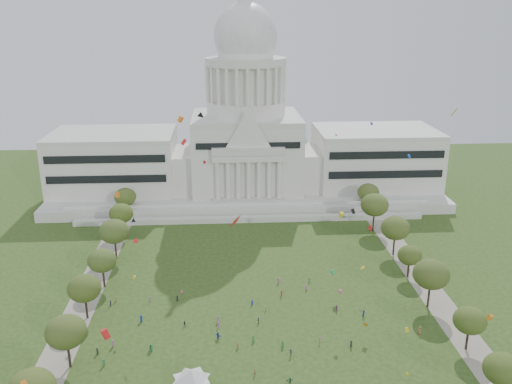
# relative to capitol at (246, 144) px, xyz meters

# --- Properties ---
(ground) EXTENTS (400.00, 400.00, 0.00)m
(ground) POSITION_rel_capitol_xyz_m (0.00, -113.59, -22.30)
(ground) COLOR #2D4518
(ground) RESTS_ON ground
(capitol) EXTENTS (160.00, 64.50, 91.30)m
(capitol) POSITION_rel_capitol_xyz_m (0.00, 0.00, 0.00)
(capitol) COLOR silver
(capitol) RESTS_ON ground
(path_left) EXTENTS (8.00, 160.00, 0.04)m
(path_left) POSITION_rel_capitol_xyz_m (-48.00, -83.59, -22.28)
(path_left) COLOR gray
(path_left) RESTS_ON ground
(path_right) EXTENTS (8.00, 160.00, 0.04)m
(path_right) POSITION_rel_capitol_xyz_m (48.00, -83.59, -22.28)
(path_right) COLOR gray
(path_right) RESTS_ON ground
(row_tree_r_0) EXTENTS (7.67, 7.67, 10.91)m
(row_tree_r_0) POSITION_rel_capitol_xyz_m (44.94, -133.18, -14.55)
(row_tree_r_0) COLOR black
(row_tree_r_0) RESTS_ON ground
(row_tree_l_1) EXTENTS (8.86, 8.86, 12.59)m
(row_tree_l_1) POSITION_rel_capitol_xyz_m (-44.07, -116.55, -13.34)
(row_tree_l_1) COLOR black
(row_tree_l_1) RESTS_ON ground
(row_tree_r_1) EXTENTS (7.58, 7.58, 10.78)m
(row_tree_r_1) POSITION_rel_capitol_xyz_m (46.22, -115.34, -14.64)
(row_tree_r_1) COLOR black
(row_tree_r_1) RESTS_ON ground
(row_tree_l_2) EXTENTS (8.42, 8.42, 11.97)m
(row_tree_l_2) POSITION_rel_capitol_xyz_m (-45.04, -96.29, -13.79)
(row_tree_l_2) COLOR black
(row_tree_l_2) RESTS_ON ground
(row_tree_r_2) EXTENTS (9.55, 9.55, 13.58)m
(row_tree_r_2) POSITION_rel_capitol_xyz_m (44.17, -96.15, -12.64)
(row_tree_r_2) COLOR black
(row_tree_r_2) RESTS_ON ground
(row_tree_l_3) EXTENTS (8.12, 8.12, 11.55)m
(row_tree_l_3) POSITION_rel_capitol_xyz_m (-44.09, -79.67, -14.09)
(row_tree_l_3) COLOR black
(row_tree_l_3) RESTS_ON ground
(row_tree_r_3) EXTENTS (7.01, 7.01, 9.98)m
(row_tree_r_3) POSITION_rel_capitol_xyz_m (44.40, -79.10, -15.21)
(row_tree_r_3) COLOR black
(row_tree_r_3) RESTS_ON ground
(row_tree_l_4) EXTENTS (9.29, 9.29, 13.21)m
(row_tree_l_4) POSITION_rel_capitol_xyz_m (-44.08, -61.17, -12.90)
(row_tree_l_4) COLOR black
(row_tree_l_4) RESTS_ON ground
(row_tree_r_4) EXTENTS (9.19, 9.19, 13.06)m
(row_tree_r_4) POSITION_rel_capitol_xyz_m (44.76, -63.55, -13.01)
(row_tree_r_4) COLOR black
(row_tree_r_4) RESTS_ON ground
(row_tree_l_5) EXTENTS (8.33, 8.33, 11.85)m
(row_tree_l_5) POSITION_rel_capitol_xyz_m (-45.22, -42.58, -13.88)
(row_tree_l_5) COLOR black
(row_tree_l_5) RESTS_ON ground
(row_tree_r_5) EXTENTS (9.82, 9.82, 13.96)m
(row_tree_r_5) POSITION_rel_capitol_xyz_m (43.49, -43.40, -12.37)
(row_tree_r_5) COLOR black
(row_tree_r_5) RESTS_ON ground
(row_tree_l_6) EXTENTS (8.19, 8.19, 11.64)m
(row_tree_l_6) POSITION_rel_capitol_xyz_m (-46.87, -24.45, -14.02)
(row_tree_l_6) COLOR black
(row_tree_l_6) RESTS_ON ground
(row_tree_r_6) EXTENTS (8.42, 8.42, 11.97)m
(row_tree_r_6) POSITION_rel_capitol_xyz_m (45.96, -25.46, -13.79)
(row_tree_r_6) COLOR black
(row_tree_r_6) RESTS_ON ground
(event_tent) EXTENTS (10.99, 10.99, 4.71)m
(event_tent) POSITION_rel_capitol_xyz_m (-16.81, -125.84, -18.64)
(event_tent) COLOR #4C4C4C
(event_tent) RESTS_ON ground
(person_0) EXTENTS (1.18, 1.07, 2.02)m
(person_0) POSITION_rel_capitol_xyz_m (37.63, -108.53, -21.29)
(person_0) COLOR olive
(person_0) RESTS_ON ground
(person_2) EXTENTS (1.09, 0.92, 1.92)m
(person_2) POSITION_rel_capitol_xyz_m (25.95, -100.07, -21.33)
(person_2) COLOR navy
(person_2) RESTS_ON ground
(person_3) EXTENTS (0.76, 1.22, 1.77)m
(person_3) POSITION_rel_capitol_xyz_m (5.11, -115.56, -21.41)
(person_3) COLOR #26262B
(person_3) RESTS_ON ground
(person_4) EXTENTS (0.67, 1.07, 1.72)m
(person_4) POSITION_rel_capitol_xyz_m (-1.36, -101.48, -21.44)
(person_4) COLOR #4C4C51
(person_4) RESTS_ON ground
(person_5) EXTENTS (1.79, 1.61, 1.88)m
(person_5) POSITION_rel_capitol_xyz_m (-11.45, -107.85, -21.36)
(person_5) COLOR navy
(person_5) RESTS_ON ground
(person_7) EXTENTS (0.77, 0.73, 1.70)m
(person_7) POSITION_rel_capitol_xyz_m (-3.47, -121.89, -21.44)
(person_7) COLOR olive
(person_7) RESTS_ON ground
(person_8) EXTENTS (0.72, 0.46, 1.46)m
(person_8) POSITION_rel_capitol_xyz_m (-19.88, -101.70, -21.56)
(person_8) COLOR #26262B
(person_8) RESTS_ON ground
(person_9) EXTENTS (0.81, 1.13, 1.57)m
(person_9) POSITION_rel_capitol_xyz_m (12.68, -110.78, -21.51)
(person_9) COLOR #994C8C
(person_9) RESTS_ON ground
(person_10) EXTENTS (0.89, 1.17, 1.76)m
(person_10) POSITION_rel_capitol_xyz_m (19.59, -96.66, -21.41)
(person_10) COLOR #994C8C
(person_10) RESTS_ON ground
(person_11) EXTENTS (1.65, 0.66, 1.78)m
(person_11) POSITION_rel_capitol_xyz_m (3.78, -125.40, -21.40)
(person_11) COLOR #33723F
(person_11) RESTS_ON ground
(distant_crowd) EXTENTS (60.28, 36.64, 1.86)m
(distant_crowd) POSITION_rel_capitol_xyz_m (-14.89, -100.46, -21.47)
(distant_crowd) COLOR #33723F
(distant_crowd) RESTS_ON ground
(kite_swarm) EXTENTS (89.43, 101.47, 53.52)m
(kite_swarm) POSITION_rel_capitol_xyz_m (2.16, -104.18, 1.98)
(kite_swarm) COLOR blue
(kite_swarm) RESTS_ON ground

